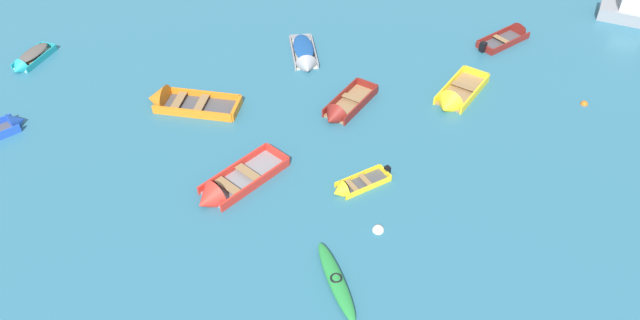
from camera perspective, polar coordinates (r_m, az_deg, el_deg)
kayak_green_near_right at (r=22.79m, az=1.50°, el=-11.07°), size 1.18×3.80×0.36m
rowboat_yellow_back_row_left at (r=26.12m, az=2.78°, el=-2.54°), size 2.83×1.80×0.84m
rowboat_grey_foreground_center at (r=33.99m, az=-1.42°, el=9.56°), size 1.35×3.65×1.16m
rowboat_maroon_outer_right at (r=37.81m, az=17.40°, el=10.97°), size 3.74×2.73×1.11m
rowboat_blue_midfield_left at (r=32.61m, az=-27.22°, el=2.64°), size 3.39×2.63×1.04m
rowboat_orange_near_camera at (r=31.52m, az=-13.48°, el=5.28°), size 4.88×3.04×1.55m
rowboat_turquoise_back_row_center at (r=37.18m, az=-25.32°, el=8.34°), size 2.19×3.01×0.92m
rowboat_red_cluster_outer at (r=26.14m, az=-9.00°, el=-2.87°), size 4.42×3.91×1.40m
rowboat_yellow_cluster_inner at (r=31.48m, az=12.17°, el=5.45°), size 3.76×3.88×1.36m
rowboat_maroon_far_back at (r=30.05m, az=1.93°, el=4.54°), size 3.40×3.60×1.17m
mooring_buoy_near_foreground at (r=24.68m, az=5.38°, el=-6.48°), size 0.47×0.47×0.47m
mooring_buoy_outer_edge at (r=33.50m, az=23.18°, el=4.75°), size 0.36×0.36×0.36m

